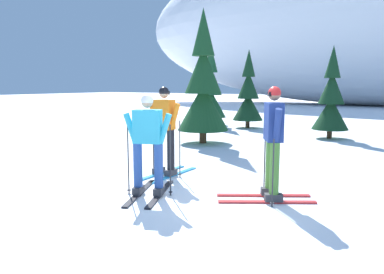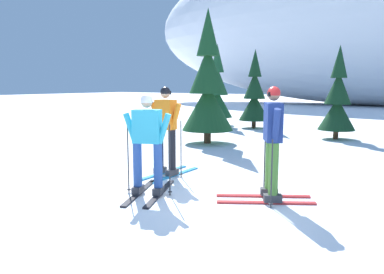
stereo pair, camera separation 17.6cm
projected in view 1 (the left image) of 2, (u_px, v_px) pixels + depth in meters
name	position (u px, v px, depth m)	size (l,w,h in m)	color
ground_plane	(216.00, 204.00, 5.90)	(120.00, 120.00, 0.00)	white
skier_orange_jacket	(165.00, 129.00, 7.57)	(0.78, 1.56, 1.83)	#2893CC
skier_navy_jacket	(273.00, 140.00, 5.96)	(1.58, 1.19, 1.84)	red
skier_cyan_jacket	(148.00, 143.00, 6.21)	(1.05, 1.68, 1.72)	black
pine_tree_far_left	(211.00, 92.00, 16.95)	(1.42, 1.42, 3.67)	#47301E
pine_tree_left	(248.00, 95.00, 15.93)	(1.29, 1.29, 3.34)	#47301E
pine_tree_center_left	(203.00, 88.00, 11.71)	(1.62, 1.62, 4.20)	#47301E
pine_tree_center	(331.00, 100.00, 12.77)	(1.23, 1.23, 3.18)	#47301E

